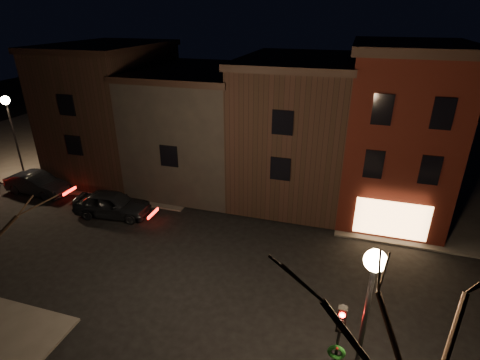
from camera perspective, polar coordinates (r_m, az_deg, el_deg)
name	(u,v)px	position (r m, az deg, el deg)	size (l,w,h in m)	color
ground	(227,272)	(19.75, -1.95, -13.78)	(120.00, 120.00, 0.00)	black
sidewalk_far_left	(116,129)	(44.51, -18.38, 7.32)	(30.00, 30.00, 0.12)	#2D2B28
corner_building	(398,132)	(25.22, 22.97, 6.80)	(6.50, 8.50, 10.50)	#3F110B
row_building_a	(296,127)	(26.46, 8.46, 7.96)	(7.30, 10.30, 9.40)	black
row_building_b	(199,126)	(28.52, -6.25, 8.23)	(7.80, 10.30, 8.40)	black
row_building_c	(114,109)	(31.83, -18.63, 10.22)	(7.30, 10.30, 9.90)	black
street_lamp_near	(369,294)	(11.19, 19.10, -16.15)	(0.60, 0.60, 6.48)	black
street_lamp_far	(9,115)	(32.68, -31.73, 8.37)	(0.60, 0.60, 6.48)	black
traffic_signal	(338,339)	(13.12, 14.75, -22.43)	(0.58, 0.38, 4.05)	black
bare_tree_right	(448,354)	(8.94, 29.11, -22.20)	(6.40, 6.40, 8.50)	black
parked_car_a	(112,204)	(25.56, -18.90, -3.45)	(1.98, 4.91, 1.67)	black
parked_car_b	(37,184)	(30.76, -28.50, -0.51)	(1.67, 4.78, 1.57)	black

